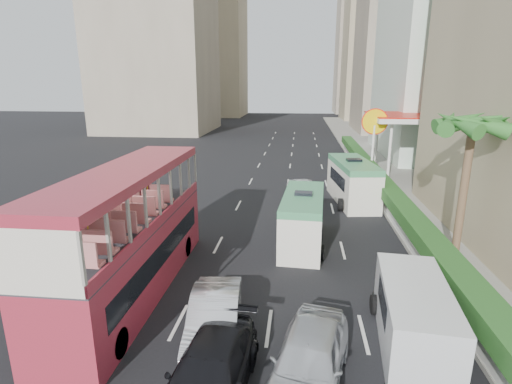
# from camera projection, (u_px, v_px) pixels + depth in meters

# --- Properties ---
(ground_plane) EXTENTS (200.00, 200.00, 0.00)m
(ground_plane) POSITION_uv_depth(u_px,v_px,m) (283.00, 298.00, 15.65)
(ground_plane) COLOR black
(ground_plane) RESTS_ON ground
(double_decker_bus) EXTENTS (2.50, 11.00, 5.06)m
(double_decker_bus) POSITION_uv_depth(u_px,v_px,m) (131.00, 232.00, 15.61)
(double_decker_bus) COLOR #A12638
(double_decker_bus) RESTS_ON ground
(car_silver_lane_a) EXTENTS (2.06, 4.71, 1.50)m
(car_silver_lane_a) POSITION_uv_depth(u_px,v_px,m) (215.00, 337.00, 13.25)
(car_silver_lane_a) COLOR silver
(car_silver_lane_a) RESTS_ON ground
(car_silver_lane_b) EXTENTS (2.84, 5.04, 1.62)m
(car_silver_lane_b) POSITION_uv_depth(u_px,v_px,m) (308.00, 384.00, 11.18)
(car_silver_lane_b) COLOR silver
(car_silver_lane_b) RESTS_ON ground
(van_asset) EXTENTS (2.56, 4.51, 1.19)m
(van_asset) POSITION_uv_depth(u_px,v_px,m) (303.00, 197.00, 29.65)
(van_asset) COLOR silver
(van_asset) RESTS_ON ground
(minibus_near) EXTENTS (2.37, 6.09, 2.65)m
(minibus_near) POSITION_uv_depth(u_px,v_px,m) (303.00, 219.00, 20.72)
(minibus_near) COLOR silver
(minibus_near) RESTS_ON ground
(minibus_far) EXTENTS (3.09, 6.87, 2.94)m
(minibus_far) POSITION_uv_depth(u_px,v_px,m) (353.00, 182.00, 28.02)
(minibus_far) COLOR silver
(minibus_far) RESTS_ON ground
(panel_van_near) EXTENTS (2.48, 5.16, 2.00)m
(panel_van_near) POSITION_uv_depth(u_px,v_px,m) (414.00, 315.00, 12.74)
(panel_van_near) COLOR silver
(panel_van_near) RESTS_ON ground
(panel_van_far) EXTENTS (2.18, 4.97, 1.95)m
(panel_van_far) POSITION_uv_depth(u_px,v_px,m) (345.00, 171.00, 33.88)
(panel_van_far) COLOR silver
(panel_van_far) RESTS_ON ground
(sidewalk) EXTENTS (6.00, 120.00, 0.18)m
(sidewalk) POSITION_uv_depth(u_px,v_px,m) (387.00, 169.00, 38.66)
(sidewalk) COLOR #99968C
(sidewalk) RESTS_ON ground
(kerb_wall) EXTENTS (0.30, 44.00, 1.00)m
(kerb_wall) POSITION_uv_depth(u_px,v_px,m) (379.00, 192.00, 28.25)
(kerb_wall) COLOR silver
(kerb_wall) RESTS_ON sidewalk
(hedge) EXTENTS (1.10, 44.00, 0.70)m
(hedge) POSITION_uv_depth(u_px,v_px,m) (380.00, 181.00, 28.02)
(hedge) COLOR #2D6626
(hedge) RESTS_ON kerb_wall
(palm_tree) EXTENTS (0.36, 0.36, 6.40)m
(palm_tree) POSITION_uv_depth(u_px,v_px,m) (463.00, 194.00, 17.78)
(palm_tree) COLOR brown
(palm_tree) RESTS_ON sidewalk
(shell_station) EXTENTS (6.50, 8.00, 5.50)m
(shell_station) POSITION_uv_depth(u_px,v_px,m) (406.00, 145.00, 35.93)
(shell_station) COLOR silver
(shell_station) RESTS_ON ground
(tower_far_a) EXTENTS (14.00, 14.00, 44.00)m
(tower_far_a) POSITION_uv_depth(u_px,v_px,m) (379.00, 17.00, 86.70)
(tower_far_a) COLOR tan
(tower_far_a) RESTS_ON ground
(tower_far_b) EXTENTS (14.00, 14.00, 40.00)m
(tower_far_b) POSITION_uv_depth(u_px,v_px,m) (363.00, 38.00, 108.32)
(tower_far_b) COLOR tan
(tower_far_b) RESTS_ON ground
(tower_left_b) EXTENTS (16.00, 16.00, 46.00)m
(tower_left_b) POSITION_uv_depth(u_px,v_px,m) (211.00, 21.00, 98.18)
(tower_left_b) COLOR tan
(tower_left_b) RESTS_ON ground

